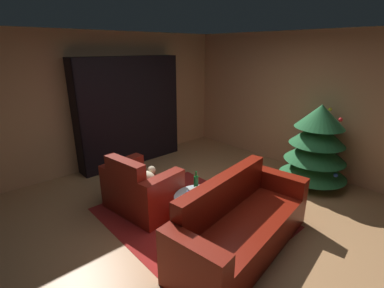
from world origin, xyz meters
The scene contains 11 objects.
ground_plane centered at (0.00, 0.00, 0.00)m, with size 6.74×6.74×0.00m, color #B48052.
wall_back centered at (0.00, 2.65, 1.30)m, with size 5.73×0.06×2.60m, color tan.
wall_left centered at (-2.84, 0.00, 1.30)m, with size 0.06×5.37×2.60m, color tan.
area_rug centered at (-0.20, -0.19, 0.00)m, with size 2.41×1.99×0.01m, color maroon.
bookshelf_unit centered at (-2.57, 0.45, 1.07)m, with size 0.36×2.17×2.14m.
armchair_red centered at (-0.85, -0.58, 0.32)m, with size 1.15×0.86×0.88m.
couch_red centered at (0.66, -0.16, 0.30)m, with size 1.05×2.14×0.87m.
coffee_table centered at (-0.02, -0.17, 0.37)m, with size 0.69×0.69×0.41m.
book_stack_on_table centered at (-0.07, -0.22, 0.45)m, with size 0.21×0.19×0.10m.
bottle_on_table centered at (-0.19, -0.09, 0.52)m, with size 0.06×0.06×0.28m.
decorated_tree centered at (0.45, 2.10, 0.72)m, with size 1.12×1.12×1.43m.
Camera 1 is at (2.37, -2.47, 2.30)m, focal length 26.27 mm.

